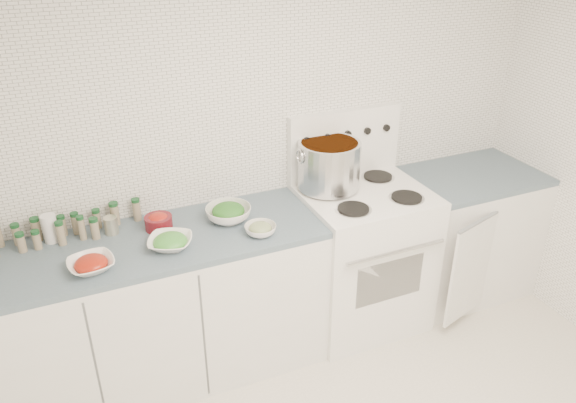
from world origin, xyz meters
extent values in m
cube|color=white|center=(0.00, 1.51, 1.25)|extent=(3.50, 0.02, 2.50)
cube|color=white|center=(-0.82, 1.19, 0.43)|extent=(1.85, 0.62, 0.86)
cube|color=#425963|center=(-0.82, 1.19, 0.88)|extent=(1.85, 0.62, 0.03)
cube|color=white|center=(0.48, 1.18, 0.46)|extent=(0.76, 0.65, 0.92)
cube|color=black|center=(0.48, 0.86, 0.50)|extent=(0.45, 0.01, 0.28)
cylinder|color=silver|center=(0.48, 0.82, 0.72)|extent=(0.65, 0.02, 0.02)
cube|color=white|center=(0.48, 1.18, 0.93)|extent=(0.76, 0.65, 0.01)
cube|color=white|center=(0.48, 1.47, 1.15)|extent=(0.76, 0.06, 0.43)
cylinder|color=silver|center=(0.30, 1.02, 0.94)|extent=(0.21, 0.21, 0.01)
cylinder|color=black|center=(0.30, 1.02, 0.94)|extent=(0.18, 0.18, 0.01)
cylinder|color=silver|center=(0.66, 1.02, 0.94)|extent=(0.21, 0.21, 0.01)
cylinder|color=black|center=(0.66, 1.02, 0.94)|extent=(0.18, 0.18, 0.01)
cylinder|color=silver|center=(0.30, 1.33, 0.94)|extent=(0.21, 0.21, 0.01)
cylinder|color=black|center=(0.30, 1.33, 0.94)|extent=(0.18, 0.18, 0.01)
cylinder|color=silver|center=(0.66, 1.33, 0.94)|extent=(0.21, 0.21, 0.01)
cylinder|color=black|center=(0.66, 1.33, 0.94)|extent=(0.18, 0.18, 0.01)
cylinder|color=black|center=(0.20, 1.44, 1.22)|extent=(0.04, 0.02, 0.04)
cylinder|color=black|center=(0.34, 1.44, 1.22)|extent=(0.04, 0.02, 0.04)
cylinder|color=black|center=(0.48, 1.44, 1.22)|extent=(0.04, 0.02, 0.04)
cylinder|color=black|center=(0.62, 1.44, 1.22)|extent=(0.04, 0.02, 0.04)
cylinder|color=black|center=(0.76, 1.44, 1.22)|extent=(0.04, 0.02, 0.04)
cube|color=white|center=(1.30, 1.19, 0.43)|extent=(0.89, 0.62, 0.86)
cube|color=#425963|center=(1.30, 1.19, 0.88)|extent=(0.89, 0.62, 0.03)
cube|color=white|center=(1.06, 0.82, 0.43)|extent=(0.39, 0.13, 0.70)
cylinder|color=silver|center=(0.30, 1.32, 1.09)|extent=(0.37, 0.37, 0.29)
cylinder|color=#C35F1B|center=(0.30, 1.32, 1.22)|extent=(0.34, 0.34, 0.03)
torus|color=silver|center=(0.10, 1.32, 1.18)|extent=(0.01, 0.09, 0.09)
torus|color=silver|center=(0.49, 1.32, 1.18)|extent=(0.01, 0.09, 0.09)
imported|color=white|center=(-1.13, 1.04, 0.93)|extent=(0.24, 0.24, 0.05)
ellipsoid|color=#B3130F|center=(-1.13, 1.04, 0.94)|extent=(0.16, 0.16, 0.07)
imported|color=white|center=(-0.73, 1.09, 0.93)|extent=(0.30, 0.30, 0.05)
ellipsoid|color=#30812A|center=(-0.73, 1.09, 0.94)|extent=(0.16, 0.16, 0.07)
imported|color=white|center=(-0.37, 1.24, 0.94)|extent=(0.28, 0.28, 0.08)
ellipsoid|color=#24631C|center=(-0.37, 1.24, 0.96)|extent=(0.18, 0.18, 0.08)
imported|color=white|center=(-0.26, 1.03, 0.93)|extent=(0.21, 0.21, 0.05)
ellipsoid|color=#355120|center=(-0.26, 1.03, 0.94)|extent=(0.12, 0.12, 0.05)
cylinder|color=#5C0F17|center=(-0.75, 1.30, 0.94)|extent=(0.15, 0.15, 0.07)
ellipsoid|color=#AA2C0B|center=(-0.75, 1.30, 0.96)|extent=(0.11, 0.11, 0.05)
cylinder|color=white|center=(-1.29, 1.40, 0.98)|extent=(0.09, 0.09, 0.15)
cylinder|color=#B4AF98|center=(-0.99, 1.36, 0.95)|extent=(0.09, 0.09, 0.10)
cylinder|color=gray|center=(-1.45, 1.43, 0.95)|extent=(0.04, 0.04, 0.10)
cylinder|color=#13441F|center=(-1.45, 1.43, 1.01)|extent=(0.04, 0.04, 0.02)
cylinder|color=gray|center=(-1.35, 1.44, 0.96)|extent=(0.05, 0.05, 0.12)
cylinder|color=#13441F|center=(-1.35, 1.44, 1.02)|extent=(0.05, 0.05, 0.02)
cylinder|color=gray|center=(-1.23, 1.44, 0.95)|extent=(0.04, 0.04, 0.10)
cylinder|color=#13441F|center=(-1.23, 1.44, 1.01)|extent=(0.04, 0.04, 0.02)
cylinder|color=gray|center=(-1.16, 1.43, 0.95)|extent=(0.04, 0.04, 0.11)
cylinder|color=#13441F|center=(-1.16, 1.43, 1.02)|extent=(0.04, 0.04, 0.02)
cylinder|color=gray|center=(-1.05, 1.45, 0.95)|extent=(0.04, 0.04, 0.09)
cylinder|color=#13441F|center=(-1.05, 1.45, 1.00)|extent=(0.04, 0.04, 0.02)
cylinder|color=gray|center=(-0.96, 1.45, 0.96)|extent=(0.05, 0.05, 0.12)
cylinder|color=#13441F|center=(-0.96, 1.45, 1.03)|extent=(0.05, 0.05, 0.02)
cylinder|color=gray|center=(-0.84, 1.45, 0.96)|extent=(0.04, 0.04, 0.11)
cylinder|color=#13441F|center=(-0.84, 1.45, 1.02)|extent=(0.05, 0.05, 0.02)
cylinder|color=gray|center=(-1.43, 1.35, 0.95)|extent=(0.04, 0.04, 0.09)
cylinder|color=#13441F|center=(-1.43, 1.35, 1.00)|extent=(0.04, 0.04, 0.02)
cylinder|color=gray|center=(-1.36, 1.35, 0.94)|extent=(0.04, 0.04, 0.09)
cylinder|color=#13441F|center=(-1.36, 1.35, 1.00)|extent=(0.04, 0.04, 0.02)
cylinder|color=gray|center=(-1.24, 1.34, 0.96)|extent=(0.04, 0.04, 0.12)
cylinder|color=#13441F|center=(-1.24, 1.34, 1.03)|extent=(0.04, 0.04, 0.02)
cylinder|color=gray|center=(-1.14, 1.35, 0.96)|extent=(0.04, 0.04, 0.12)
cylinder|color=#13441F|center=(-1.14, 1.35, 1.03)|extent=(0.04, 0.04, 0.02)
cylinder|color=gray|center=(-1.07, 1.34, 0.95)|extent=(0.04, 0.04, 0.10)
cylinder|color=#13441F|center=(-1.07, 1.34, 1.01)|extent=(0.05, 0.05, 0.02)
camera|label=1|loc=(-1.17, -1.41, 2.44)|focal=35.00mm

